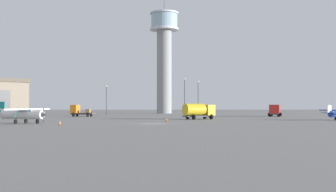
% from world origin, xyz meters
% --- Properties ---
extents(ground_plane, '(400.00, 400.00, 0.00)m').
position_xyz_m(ground_plane, '(0.00, 0.00, 0.00)').
color(ground_plane, gray).
extents(control_tower, '(9.65, 9.65, 37.99)m').
position_xyz_m(control_tower, '(3.80, 78.43, 21.02)').
color(control_tower, gray).
rests_on(control_tower, ground_plane).
extents(airplane_white, '(8.54, 10.83, 3.24)m').
position_xyz_m(airplane_white, '(-19.39, 1.19, 1.51)').
color(airplane_white, white).
rests_on(airplane_white, ground_plane).
extents(truck_fuel_tanker_yellow, '(6.54, 4.92, 3.04)m').
position_xyz_m(truck_fuel_tanker_yellow, '(8.77, 18.49, 1.71)').
color(truck_fuel_tanker_yellow, '#38383D').
rests_on(truck_fuel_tanker_yellow, ground_plane).
extents(truck_box_red, '(4.40, 6.74, 2.85)m').
position_xyz_m(truck_box_red, '(29.35, 37.96, 1.59)').
color(truck_box_red, '#38383D').
rests_on(truck_box_red, ground_plane).
extents(truck_flatbed_orange, '(5.95, 4.04, 2.80)m').
position_xyz_m(truck_flatbed_orange, '(-17.73, 39.53, 1.34)').
color(truck_flatbed_orange, '#38383D').
rests_on(truck_flatbed_orange, ground_plane).
extents(light_post_west, '(0.44, 0.44, 7.88)m').
position_xyz_m(light_post_west, '(-12.00, 46.80, 4.75)').
color(light_post_west, '#38383D').
rests_on(light_post_west, ground_plane).
extents(light_post_east, '(0.44, 0.44, 9.87)m').
position_xyz_m(light_post_east, '(8.38, 48.20, 5.79)').
color(light_post_east, '#38383D').
rests_on(light_post_east, ground_plane).
extents(light_post_north, '(0.44, 0.44, 9.12)m').
position_xyz_m(light_post_north, '(11.90, 47.59, 5.40)').
color(light_post_north, '#38383D').
rests_on(light_post_north, ground_plane).
extents(traffic_cone_near_left, '(0.36, 0.36, 0.65)m').
position_xyz_m(traffic_cone_near_left, '(-12.61, -4.09, 0.32)').
color(traffic_cone_near_left, black).
rests_on(traffic_cone_near_left, ground_plane).
extents(traffic_cone_near_right, '(0.36, 0.36, 0.60)m').
position_xyz_m(traffic_cone_near_right, '(2.30, 7.84, 0.30)').
color(traffic_cone_near_right, black).
rests_on(traffic_cone_near_right, ground_plane).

